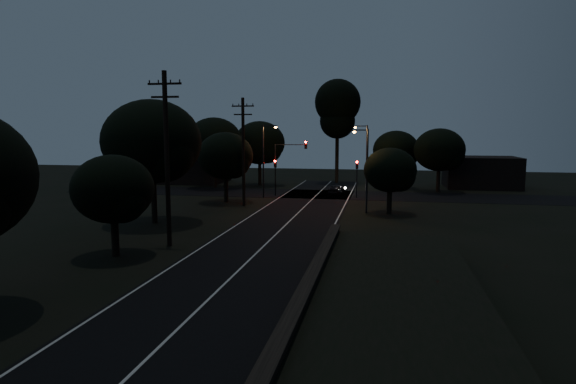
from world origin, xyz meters
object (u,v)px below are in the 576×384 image
(utility_pole_mid, at_px, (167,156))
(streetlight_c, at_px, (365,165))
(utility_pole_far, at_px, (243,150))
(streetlight_b, at_px, (365,154))
(car, at_px, (337,189))
(tall_pine, at_px, (338,108))
(signal_right, at_px, (357,172))
(signal_mast, at_px, (290,158))
(signal_left, at_px, (275,171))
(streetlight_a, at_px, (265,156))

(utility_pole_mid, height_order, streetlight_c, utility_pole_mid)
(utility_pole_far, bearing_deg, streetlight_b, 46.70)
(utility_pole_far, relative_size, car, 3.14)
(streetlight_b, bearing_deg, tall_pine, 111.38)
(tall_pine, distance_m, signal_right, 17.23)
(utility_pole_far, relative_size, streetlight_b, 1.31)
(car, bearing_deg, signal_mast, 38.30)
(car, bearing_deg, utility_pole_far, 63.94)
(utility_pole_far, height_order, signal_left, utility_pole_far)
(utility_pole_mid, bearing_deg, streetlight_a, 88.27)
(signal_left, xyz_separation_m, signal_mast, (1.69, 0.00, 1.50))
(utility_pole_far, height_order, streetlight_c, utility_pole_far)
(utility_pole_far, relative_size, signal_mast, 1.68)
(utility_pole_mid, bearing_deg, signal_right, 67.01)
(signal_left, xyz_separation_m, signal_right, (9.20, 0.00, 0.00))
(signal_left, bearing_deg, utility_pole_far, -99.94)
(streetlight_b, bearing_deg, signal_mast, -154.01)
(utility_pole_mid, height_order, utility_pole_far, utility_pole_mid)
(tall_pine, xyz_separation_m, streetlight_b, (4.31, -11.00, -5.84))
(tall_pine, bearing_deg, utility_pole_far, -106.93)
(signal_right, xyz_separation_m, streetlight_c, (1.23, -9.99, 1.51))
(streetlight_c, relative_size, car, 2.24)
(car, bearing_deg, streetlight_a, 42.96)
(utility_pole_mid, xyz_separation_m, tall_pine, (7.00, 40.00, 4.74))
(streetlight_b, bearing_deg, signal_right, -100.00)
(streetlight_a, bearing_deg, utility_pole_far, -96.59)
(signal_mast, bearing_deg, signal_left, -179.87)
(tall_pine, xyz_separation_m, signal_left, (-5.60, -15.01, -7.64))
(car, bearing_deg, utility_pole_mid, 85.19)
(signal_right, distance_m, streetlight_c, 10.18)
(utility_pole_far, distance_m, car, 14.19)
(tall_pine, bearing_deg, signal_mast, -104.62)
(car, bearing_deg, tall_pine, -73.07)
(signal_left, xyz_separation_m, streetlight_c, (10.43, -9.99, 1.51))
(utility_pole_mid, xyz_separation_m, streetlight_b, (11.31, 29.00, -1.10))
(tall_pine, relative_size, signal_left, 3.55)
(streetlight_b, xyz_separation_m, streetlight_c, (0.52, -14.00, -0.29))
(streetlight_c, bearing_deg, tall_pine, 100.93)
(utility_pole_mid, height_order, streetlight_a, utility_pole_mid)
(utility_pole_far, xyz_separation_m, streetlight_c, (11.83, -2.00, -1.13))
(signal_mast, height_order, car, signal_mast)
(tall_pine, distance_m, streetlight_a, 19.05)
(utility_pole_far, distance_m, streetlight_b, 16.51)
(car, bearing_deg, signal_right, 145.64)
(streetlight_a, height_order, streetlight_b, same)
(signal_right, bearing_deg, streetlight_a, -168.66)
(utility_pole_mid, height_order, car, utility_pole_mid)
(signal_mast, bearing_deg, signal_right, -0.03)
(utility_pole_mid, relative_size, tall_pine, 0.76)
(signal_left, bearing_deg, tall_pine, 69.54)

